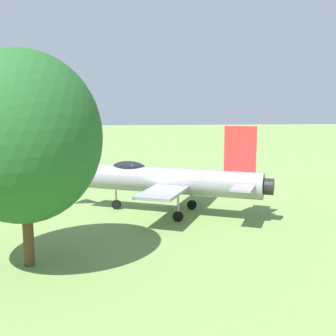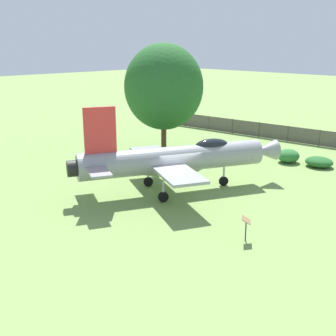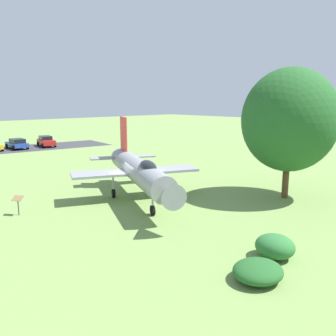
# 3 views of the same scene
# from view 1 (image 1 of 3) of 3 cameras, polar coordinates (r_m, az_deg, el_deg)

# --- Properties ---
(ground_plane) EXTENTS (200.00, 200.00, 0.00)m
(ground_plane) POSITION_cam_1_polar(r_m,az_deg,el_deg) (26.26, -0.09, -6.07)
(ground_plane) COLOR #75934C
(display_jet) EXTENTS (8.65, 12.65, 5.39)m
(display_jet) POSITION_cam_1_polar(r_m,az_deg,el_deg) (25.91, -0.82, -1.52)
(display_jet) COLOR gray
(display_jet) RESTS_ON ground_plane
(shade_tree) EXTENTS (6.47, 6.27, 8.80)m
(shade_tree) POSITION_cam_1_polar(r_m,az_deg,el_deg) (18.02, -18.67, 3.89)
(shade_tree) COLOR brown
(shade_tree) RESTS_ON ground_plane
(info_plaque) EXTENTS (0.68, 0.72, 1.14)m
(info_plaque) POSITION_cam_1_polar(r_m,az_deg,el_deg) (33.25, 2.72, -1.40)
(info_plaque) COLOR #333333
(info_plaque) RESTS_ON ground_plane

